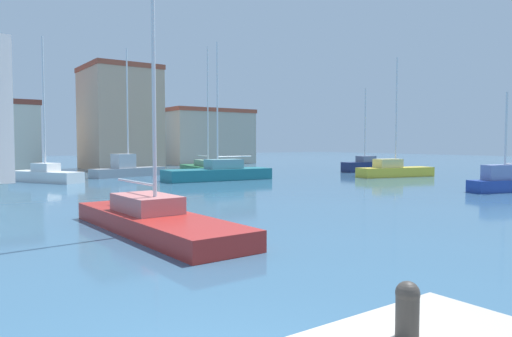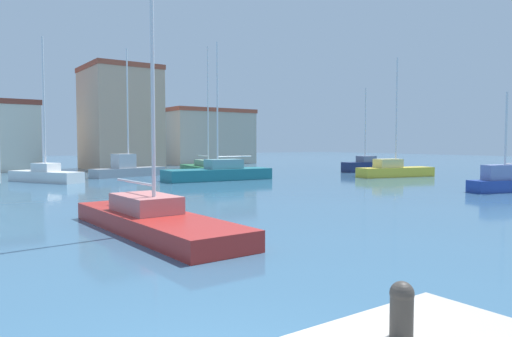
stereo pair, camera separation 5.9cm
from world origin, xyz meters
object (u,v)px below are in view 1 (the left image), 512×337
object	(u,v)px
sailboat_navy_distant_north	(365,165)
sailboat_red_mid_harbor	(154,218)
sailboat_grey_far_left	(127,169)
mooring_bollard	(407,307)
sailboat_green_inner_mooring	(208,168)
sailboat_yellow_outer_mooring	(394,170)
sailboat_teal_distant_east	(219,172)
sailboat_blue_behind_lamppost	(503,182)
sailboat_white_near_pier	(46,174)

from	to	relation	value
sailboat_navy_distant_north	sailboat_red_mid_harbor	bearing A→B (deg)	-149.69
sailboat_navy_distant_north	sailboat_grey_far_left	bearing A→B (deg)	161.50
sailboat_red_mid_harbor	mooring_bollard	bearing A→B (deg)	-102.06
sailboat_green_inner_mooring	sailboat_navy_distant_north	bearing A→B (deg)	-30.72
mooring_bollard	sailboat_yellow_outer_mooring	xyz separation A→B (m)	(27.89, 22.04, -0.76)
sailboat_green_inner_mooring	sailboat_teal_distant_east	bearing A→B (deg)	-114.72
sailboat_navy_distant_north	sailboat_blue_behind_lamppost	bearing A→B (deg)	-114.53
sailboat_blue_behind_lamppost	sailboat_white_near_pier	bearing A→B (deg)	131.44
sailboat_teal_distant_east	sailboat_green_inner_mooring	bearing A→B (deg)	65.28
sailboat_yellow_outer_mooring	sailboat_green_inner_mooring	world-z (taller)	sailboat_green_inner_mooring
sailboat_teal_distant_east	sailboat_white_near_pier	bearing A→B (deg)	152.48
sailboat_red_mid_harbor	sailboat_yellow_outer_mooring	bearing A→B (deg)	23.04
mooring_bollard	sailboat_blue_behind_lamppost	distance (m)	25.74
sailboat_yellow_outer_mooring	sailboat_blue_behind_lamppost	world-z (taller)	sailboat_yellow_outer_mooring
mooring_bollard	sailboat_yellow_outer_mooring	bearing A→B (deg)	38.32
sailboat_blue_behind_lamppost	sailboat_grey_far_left	bearing A→B (deg)	118.49
sailboat_grey_far_left	sailboat_yellow_outer_mooring	size ratio (longest dim) A/B	1.08
sailboat_yellow_outer_mooring	sailboat_blue_behind_lamppost	xyz separation A→B (m)	(-4.58, -11.12, 0.01)
sailboat_navy_distant_north	sailboat_red_mid_harbor	distance (m)	33.24
sailboat_navy_distant_north	mooring_bollard	bearing A→B (deg)	-138.02
mooring_bollard	sailboat_white_near_pier	distance (m)	33.37
sailboat_teal_distant_east	sailboat_green_inner_mooring	xyz separation A→B (m)	(3.73, 8.10, -0.12)
sailboat_navy_distant_north	sailboat_blue_behind_lamppost	xyz separation A→B (m)	(-7.78, -17.06, -0.05)
sailboat_grey_far_left	sailboat_yellow_outer_mooring	distance (m)	21.84
mooring_bollard	sailboat_green_inner_mooring	world-z (taller)	sailboat_green_inner_mooring
sailboat_red_mid_harbor	sailboat_teal_distant_east	bearing A→B (deg)	53.33
sailboat_navy_distant_north	sailboat_green_inner_mooring	distance (m)	14.93
sailboat_green_inner_mooring	sailboat_red_mid_harbor	bearing A→B (deg)	-123.03
sailboat_grey_far_left	sailboat_green_inner_mooring	world-z (taller)	sailboat_green_inner_mooring
sailboat_blue_behind_lamppost	sailboat_navy_distant_north	bearing A→B (deg)	65.47
sailboat_red_mid_harbor	sailboat_green_inner_mooring	xyz separation A→B (m)	(15.86, 24.40, 0.01)
sailboat_yellow_outer_mooring	sailboat_green_inner_mooring	xyz separation A→B (m)	(-9.63, 13.56, -0.12)
sailboat_grey_far_left	sailboat_green_inner_mooring	distance (m)	8.02
sailboat_blue_behind_lamppost	sailboat_teal_distant_east	bearing A→B (deg)	117.88
sailboat_white_near_pier	sailboat_blue_behind_lamppost	bearing A→B (deg)	-48.56
sailboat_white_near_pier	sailboat_green_inner_mooring	bearing A→B (deg)	9.48
sailboat_yellow_outer_mooring	sailboat_white_near_pier	world-z (taller)	sailboat_white_near_pier
sailboat_red_mid_harbor	sailboat_blue_behind_lamppost	xyz separation A→B (m)	(20.91, -0.28, 0.14)
sailboat_green_inner_mooring	sailboat_grey_far_left	bearing A→B (deg)	-175.30
sailboat_red_mid_harbor	sailboat_navy_distant_north	bearing A→B (deg)	30.31
sailboat_grey_far_left	sailboat_white_near_pier	distance (m)	6.84
sailboat_grey_far_left	sailboat_green_inner_mooring	size ratio (longest dim) A/B	0.90
sailboat_teal_distant_east	sailboat_red_mid_harbor	distance (m)	20.33
mooring_bollard	sailboat_grey_far_left	world-z (taller)	sailboat_grey_far_left
sailboat_white_near_pier	sailboat_green_inner_mooring	distance (m)	14.79
mooring_bollard	sailboat_red_mid_harbor	xyz separation A→B (m)	(2.39, 11.19, -0.89)
sailboat_teal_distant_east	sailboat_red_mid_harbor	size ratio (longest dim) A/B	0.95
sailboat_grey_far_left	sailboat_navy_distant_north	world-z (taller)	sailboat_grey_far_left
sailboat_teal_distant_east	sailboat_navy_distant_north	bearing A→B (deg)	1.63
sailboat_grey_far_left	sailboat_blue_behind_lamppost	xyz separation A→B (m)	(13.04, -24.02, -0.08)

